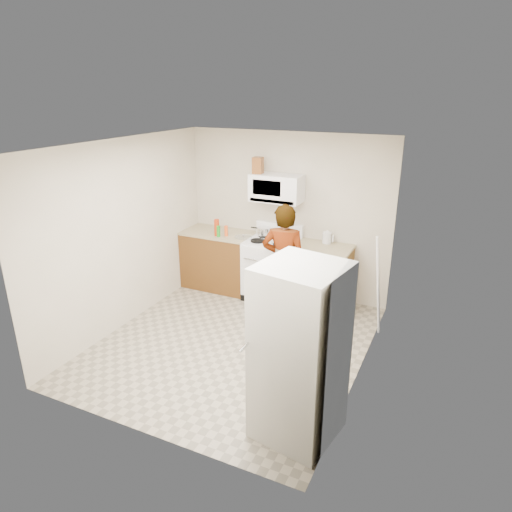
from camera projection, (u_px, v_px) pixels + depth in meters
The scene contains 20 objects.
floor at pixel (234, 343), 5.86m from camera, with size 3.60×3.60×0.00m, color gray.
back_wall at pixel (287, 216), 6.95m from camera, with size 3.20×0.02×2.50m, color beige.
right_wall at pixel (365, 273), 4.80m from camera, with size 0.02×3.60×2.50m, color beige.
cabinet_left at pixel (219, 261), 7.38m from camera, with size 1.12×0.62×0.90m, color #583A14.
counter_left at pixel (218, 233), 7.22m from camera, with size 1.14×0.64×0.04m, color tan.
cabinet_right at pixel (321, 278), 6.70m from camera, with size 0.80×0.62×0.90m, color #583A14.
counter_right at pixel (323, 248), 6.54m from camera, with size 0.82×0.64×0.04m, color tan.
gas_range at pixel (272, 268), 6.99m from camera, with size 0.76×0.65×1.13m.
microwave at pixel (277, 188), 6.68m from camera, with size 0.76×0.38×0.40m, color white.
person at pixel (284, 264), 6.20m from camera, with size 0.61×0.40×1.67m, color tan.
fridge at pixel (300, 353), 4.08m from camera, with size 0.70×0.70×1.70m, color silver.
kettle at pixel (327, 238), 6.68m from camera, with size 0.13×0.13×0.16m, color silver.
jug at pixel (258, 165), 6.63m from camera, with size 0.14×0.14×0.24m, color brown.
saucepan at pixel (264, 231), 7.01m from camera, with size 0.20×0.20×0.11m, color silver.
tray at pixel (281, 242), 6.67m from camera, with size 0.25×0.16×0.05m, color white.
bottle_spray at pixel (217, 228), 6.99m from camera, with size 0.08×0.08×0.26m, color #B42F0D.
bottle_hot_sauce at pixel (226, 231), 7.00m from camera, with size 0.05×0.05×0.16m, color #EE531A.
bottle_green_cap at pixel (218, 231), 6.96m from camera, with size 0.05×0.05×0.17m, color #18841B.
pot_lid at pixel (243, 237), 6.96m from camera, with size 0.26×0.26×0.01m, color white.
broom at pixel (378, 287), 5.75m from camera, with size 0.03×0.03×1.43m, color white.
Camera 1 is at (2.42, -4.50, 3.09)m, focal length 32.00 mm.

